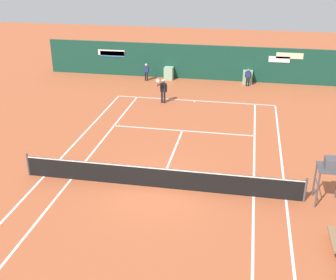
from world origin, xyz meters
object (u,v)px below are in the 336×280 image
(player_on_baseline, at_px, (163,89))
(ball_kid_centre_post, at_px, (146,71))
(umpire_chair, at_px, (331,167))
(tennis_ball_by_sideline, at_px, (120,124))
(ball_kid_right_post, at_px, (248,76))

(player_on_baseline, relative_size, ball_kid_centre_post, 1.36)
(umpire_chair, height_order, ball_kid_centre_post, umpire_chair)
(player_on_baseline, bearing_deg, tennis_ball_by_sideline, 72.04)
(umpire_chair, xyz_separation_m, tennis_ball_by_sideline, (-10.56, 6.48, -1.56))
(player_on_baseline, relative_size, ball_kid_right_post, 1.37)
(ball_kid_right_post, relative_size, tennis_ball_by_sideline, 19.38)
(ball_kid_right_post, bearing_deg, tennis_ball_by_sideline, 49.50)
(umpire_chair, bearing_deg, tennis_ball_by_sideline, 58.48)
(ball_kid_right_post, relative_size, ball_kid_centre_post, 0.99)
(ball_kid_right_post, height_order, ball_kid_centre_post, ball_kid_centre_post)
(umpire_chair, height_order, player_on_baseline, umpire_chair)
(umpire_chair, distance_m, ball_kid_centre_post, 19.23)
(ball_kid_centre_post, relative_size, tennis_ball_by_sideline, 19.62)
(player_on_baseline, bearing_deg, ball_kid_right_post, -134.16)
(tennis_ball_by_sideline, bearing_deg, player_on_baseline, 68.36)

